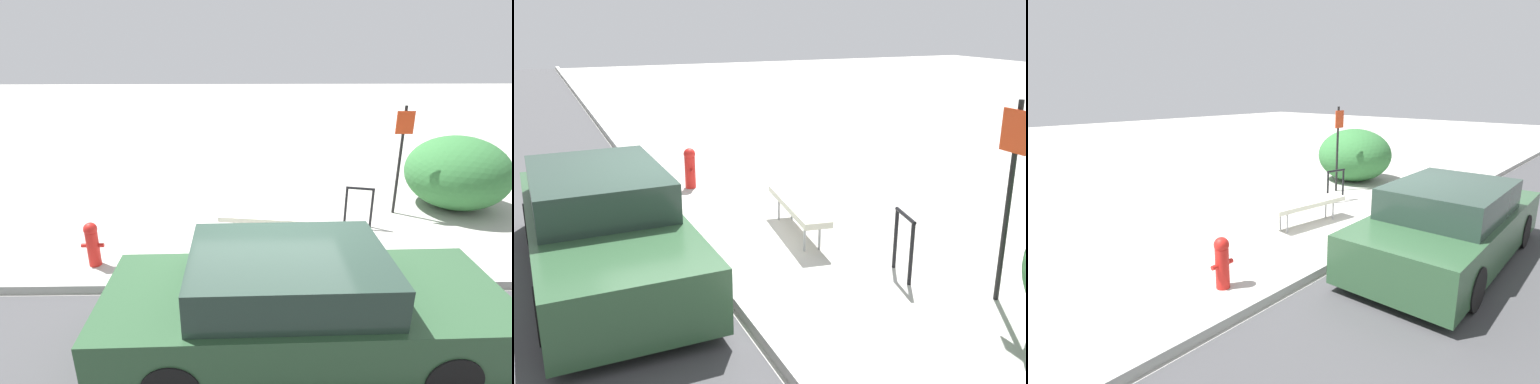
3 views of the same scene
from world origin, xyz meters
TOP-DOWN VIEW (x-y plane):
  - ground_plane at (0.00, 0.00)m, footprint 60.00×60.00m
  - curb at (0.00, 0.00)m, footprint 60.00×0.20m
  - bench at (0.10, 1.55)m, footprint 1.88×0.65m
  - bike_rack at (1.90, 2.13)m, footprint 0.55×0.18m
  - sign_post at (2.85, 2.76)m, footprint 0.36×0.08m
  - fire_hydrant at (-2.84, 0.72)m, footprint 0.36×0.22m
  - parked_car_near at (0.30, -1.27)m, footprint 4.58×1.84m

SIDE VIEW (x-z plane):
  - ground_plane at x=0.00m, z-range 0.00..0.00m
  - curb at x=0.00m, z-range 0.00..0.13m
  - fire_hydrant at x=-2.84m, z-range 0.03..0.79m
  - bench at x=0.10m, z-range 0.20..0.70m
  - bike_rack at x=1.90m, z-range 0.09..0.91m
  - parked_car_near at x=0.30m, z-range -0.04..1.28m
  - sign_post at x=2.85m, z-range 0.23..2.53m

